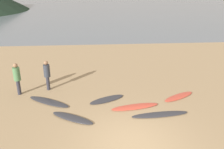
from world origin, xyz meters
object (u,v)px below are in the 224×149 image
surfboard_2 (107,99)px  surfboard_3 (135,107)px  surfboard_0 (49,102)px  surfboard_1 (72,118)px  person_0 (17,76)px  surfboard_4 (160,114)px  person_1 (47,73)px  surfboard_5 (179,96)px

surfboard_2 → surfboard_3: bearing=-60.1°
surfboard_0 → surfboard_3: 4.36m
surfboard_1 → surfboard_2: 2.35m
person_0 → surfboard_4: bearing=26.5°
surfboard_1 → person_0: size_ratio=1.21×
surfboard_1 → person_1: bearing=147.7°
surfboard_3 → surfboard_5: bearing=10.0°
person_1 → surfboard_4: bearing=-38.0°
surfboard_5 → surfboard_3: bearing=170.8°
person_0 → person_1: (1.47, 0.47, -0.03)m
person_0 → surfboard_3: bearing=30.0°
surfboard_0 → surfboard_2: 2.95m
surfboard_0 → surfboard_4: size_ratio=0.93×
surfboard_4 → surfboard_5: (1.49, 1.71, -0.00)m
surfboard_4 → surfboard_5: size_ratio=1.32×
surfboard_5 → person_0: (-8.50, 1.03, 1.00)m
person_0 → surfboard_0: bearing=15.8°
surfboard_3 → surfboard_2: bearing=136.0°
surfboard_4 → surfboard_5: bearing=44.1°
surfboard_2 → person_0: (-4.68, 1.05, 1.01)m
surfboard_3 → surfboard_5: size_ratio=1.18×
surfboard_0 → surfboard_3: (4.27, -0.85, 0.00)m
surfboard_5 → person_1: size_ratio=1.18×
person_1 → surfboard_2: bearing=-33.2°
surfboard_5 → surfboard_4: bearing=-160.2°
surfboard_0 → surfboard_4: (5.28, -1.65, -0.00)m
surfboard_3 → surfboard_4: bearing=-48.5°
surfboard_2 → person_1: size_ratio=1.13×
surfboard_0 → surfboard_2: bearing=32.2°
surfboard_1 → surfboard_3: 3.06m
surfboard_0 → surfboard_2: (2.95, 0.03, -0.01)m
surfboard_5 → surfboard_2: bearing=151.1°
surfboard_0 → surfboard_4: 5.53m
surfboard_3 → surfboard_5: 2.66m
person_0 → person_1: bearing=65.8°
surfboard_2 → surfboard_3: (1.32, -0.89, 0.01)m
surfboard_4 → person_1: person_1 is taller
surfboard_5 → person_0: person_0 is taller
surfboard_1 → surfboard_3: bearing=46.5°
surfboard_0 → surfboard_2: surfboard_0 is taller
surfboard_4 → surfboard_2: bearing=139.2°
surfboard_0 → surfboard_5: surfboard_0 is taller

